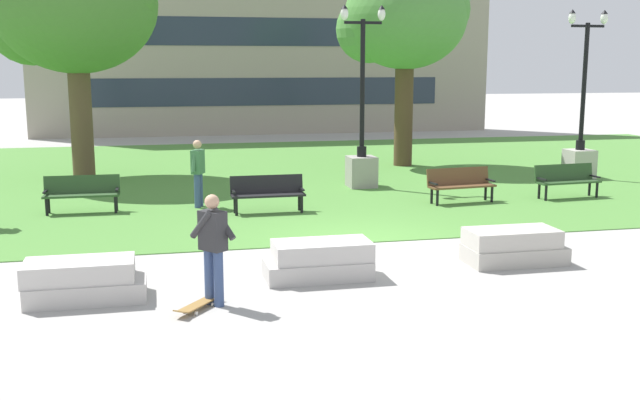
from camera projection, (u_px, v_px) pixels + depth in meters
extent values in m
plane|color=#A3A09B|center=(360.00, 244.00, 15.27)|extent=(140.00, 140.00, 0.00)
cube|color=#4C8438|center=(279.00, 174.00, 24.87)|extent=(40.00, 20.00, 0.02)
cube|color=#BCB7B2|center=(87.00, 290.00, 11.60)|extent=(1.80, 0.90, 0.32)
cube|color=beige|center=(79.00, 270.00, 11.52)|extent=(1.66, 0.83, 0.32)
cube|color=#BCB7B2|center=(317.00, 269.00, 12.78)|extent=(1.80, 0.90, 0.32)
cube|color=beige|center=(322.00, 251.00, 12.74)|extent=(1.66, 0.83, 0.32)
cube|color=#B2ADA3|center=(514.00, 254.00, 13.76)|extent=(1.80, 0.90, 0.32)
cube|color=#BBB6AB|center=(512.00, 238.00, 13.69)|extent=(1.66, 0.83, 0.32)
cylinder|color=#384C7A|center=(219.00, 279.00, 11.25)|extent=(0.15, 0.15, 0.86)
cylinder|color=#384C7A|center=(209.00, 276.00, 11.37)|extent=(0.15, 0.15, 0.86)
cube|color=#2D2D30|center=(213.00, 231.00, 11.18)|extent=(0.44, 0.46, 0.60)
cylinder|color=#2D2D30|center=(224.00, 224.00, 11.19)|extent=(0.36, 0.41, 0.47)
cylinder|color=#2D2D30|center=(201.00, 225.00, 11.14)|extent=(0.36, 0.41, 0.47)
sphere|color=tan|center=(212.00, 202.00, 11.10)|extent=(0.22, 0.22, 0.22)
cube|color=olive|center=(198.00, 304.00, 11.15)|extent=(0.65, 0.76, 0.02)
cube|color=olive|center=(181.00, 312.00, 10.75)|extent=(0.23, 0.22, 0.06)
cube|color=olive|center=(215.00, 294.00, 11.55)|extent=(0.23, 0.22, 0.06)
cylinder|color=silver|center=(196.00, 313.00, 10.92)|extent=(0.06, 0.06, 0.06)
cylinder|color=silver|center=(184.00, 311.00, 11.01)|extent=(0.06, 0.06, 0.06)
cylinder|color=silver|center=(213.00, 305.00, 11.31)|extent=(0.06, 0.06, 0.06)
cylinder|color=silver|center=(201.00, 303.00, 11.40)|extent=(0.06, 0.06, 0.06)
cube|color=#284723|center=(569.00, 182.00, 20.22)|extent=(1.83, 0.58, 0.05)
cube|color=#284723|center=(564.00, 172.00, 20.42)|extent=(1.80, 0.27, 0.46)
cube|color=black|center=(542.00, 179.00, 19.96)|extent=(0.09, 0.40, 0.04)
cube|color=black|center=(595.00, 176.00, 20.45)|extent=(0.09, 0.40, 0.04)
cylinder|color=black|center=(546.00, 193.00, 19.88)|extent=(0.07, 0.07, 0.41)
cylinder|color=black|center=(597.00, 190.00, 20.35)|extent=(0.07, 0.07, 0.41)
cylinder|color=black|center=(539.00, 191.00, 20.18)|extent=(0.07, 0.07, 0.41)
cylinder|color=black|center=(589.00, 188.00, 20.65)|extent=(0.07, 0.07, 0.41)
cube|color=#284723|center=(82.00, 195.00, 18.19)|extent=(1.81, 0.47, 0.05)
cube|color=#284723|center=(82.00, 184.00, 18.39)|extent=(1.80, 0.15, 0.46)
cube|color=black|center=(45.00, 192.00, 18.00)|extent=(0.07, 0.40, 0.04)
cube|color=black|center=(117.00, 189.00, 18.33)|extent=(0.07, 0.40, 0.04)
cylinder|color=black|center=(47.00, 207.00, 17.92)|extent=(0.07, 0.07, 0.41)
cylinder|color=black|center=(116.00, 205.00, 18.23)|extent=(0.07, 0.07, 0.41)
cylinder|color=black|center=(49.00, 205.00, 18.22)|extent=(0.07, 0.07, 0.41)
cylinder|color=black|center=(116.00, 202.00, 18.54)|extent=(0.07, 0.07, 0.41)
cube|color=black|center=(268.00, 195.00, 18.21)|extent=(1.80, 0.44, 0.05)
cube|color=black|center=(267.00, 184.00, 18.41)|extent=(1.80, 0.13, 0.46)
cube|color=black|center=(234.00, 192.00, 18.01)|extent=(0.06, 0.40, 0.04)
cube|color=black|center=(302.00, 189.00, 18.37)|extent=(0.06, 0.40, 0.04)
cylinder|color=black|center=(236.00, 207.00, 17.93)|extent=(0.07, 0.07, 0.41)
cylinder|color=black|center=(302.00, 204.00, 18.27)|extent=(0.07, 0.07, 0.41)
cylinder|color=black|center=(235.00, 205.00, 18.23)|extent=(0.07, 0.07, 0.41)
cylinder|color=black|center=(299.00, 202.00, 18.58)|extent=(0.07, 0.07, 0.41)
cube|color=brown|center=(462.00, 186.00, 19.53)|extent=(1.84, 0.63, 0.05)
cube|color=brown|center=(458.00, 176.00, 19.72)|extent=(1.80, 0.31, 0.46)
cube|color=black|center=(433.00, 183.00, 19.24)|extent=(0.10, 0.40, 0.04)
cube|color=black|center=(491.00, 180.00, 19.77)|extent=(0.10, 0.40, 0.04)
cylinder|color=black|center=(437.00, 198.00, 19.17)|extent=(0.07, 0.07, 0.41)
cylinder|color=black|center=(492.00, 194.00, 19.67)|extent=(0.07, 0.07, 0.41)
cylinder|color=black|center=(432.00, 196.00, 19.47)|extent=(0.07, 0.07, 0.41)
cylinder|color=black|center=(486.00, 192.00, 19.97)|extent=(0.07, 0.07, 0.41)
cube|color=gray|center=(362.00, 172.00, 22.10)|extent=(0.80, 0.80, 0.90)
cylinder|color=black|center=(362.00, 152.00, 21.99)|extent=(0.28, 0.28, 0.30)
cylinder|color=black|center=(362.00, 89.00, 21.67)|extent=(0.14, 0.14, 3.95)
cube|color=black|center=(363.00, 23.00, 21.33)|extent=(1.10, 0.08, 0.08)
ellipsoid|color=white|center=(344.00, 14.00, 21.17)|extent=(0.22, 0.22, 0.36)
cone|color=black|center=(344.00, 7.00, 21.13)|extent=(0.20, 0.20, 0.13)
ellipsoid|color=white|center=(382.00, 14.00, 21.40)|extent=(0.22, 0.22, 0.36)
cone|color=black|center=(382.00, 7.00, 21.37)|extent=(0.20, 0.20, 0.13)
cube|color=#ADA89E|center=(579.00, 164.00, 23.86)|extent=(0.80, 0.80, 0.90)
cylinder|color=black|center=(580.00, 145.00, 23.75)|extent=(0.28, 0.28, 0.30)
cylinder|color=black|center=(584.00, 87.00, 23.42)|extent=(0.14, 0.14, 3.94)
cube|color=black|center=(588.00, 26.00, 23.08)|extent=(1.10, 0.08, 0.08)
ellipsoid|color=white|center=(572.00, 18.00, 22.92)|extent=(0.22, 0.22, 0.36)
cone|color=black|center=(573.00, 11.00, 22.89)|extent=(0.20, 0.20, 0.13)
ellipsoid|color=white|center=(604.00, 18.00, 23.16)|extent=(0.22, 0.22, 0.36)
cone|color=black|center=(605.00, 12.00, 23.12)|extent=(0.20, 0.20, 0.13)
cylinder|color=brown|center=(81.00, 114.00, 23.64)|extent=(0.69, 0.69, 4.04)
ellipsoid|color=#42752D|center=(75.00, 3.00, 23.02)|extent=(5.06, 5.06, 4.30)
sphere|color=#42752D|center=(31.00, 20.00, 23.30)|extent=(2.78, 2.78, 2.78)
cylinder|color=#4C3823|center=(404.00, 109.00, 26.51)|extent=(0.65, 0.65, 4.03)
ellipsoid|color=#4C893D|center=(406.00, 16.00, 25.93)|extent=(4.27, 4.27, 3.63)
sphere|color=#4C893D|center=(369.00, 29.00, 26.17)|extent=(2.35, 2.35, 2.35)
sphere|color=#4C893D|center=(439.00, 10.00, 25.71)|extent=(2.14, 2.14, 2.14)
cylinder|color=#384C7A|center=(197.00, 191.00, 18.88)|extent=(0.15, 0.15, 0.86)
cylinder|color=#384C7A|center=(200.00, 190.00, 19.08)|extent=(0.15, 0.15, 0.86)
cube|color=#3D7047|center=(198.00, 162.00, 18.85)|extent=(0.38, 0.46, 0.60)
cylinder|color=#3D7047|center=(194.00, 161.00, 18.66)|extent=(0.19, 0.25, 0.56)
cylinder|color=#3D7047|center=(201.00, 160.00, 19.03)|extent=(0.19, 0.25, 0.56)
sphere|color=tan|center=(197.00, 144.00, 18.77)|extent=(0.22, 0.22, 0.22)
cube|color=gray|center=(268.00, 7.00, 38.04)|extent=(23.80, 1.00, 12.87)
cube|color=#232D3D|center=(271.00, 92.00, 38.31)|extent=(17.85, 0.03, 1.40)
cube|color=#232D3D|center=(270.00, 32.00, 37.77)|extent=(17.85, 0.03, 1.40)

